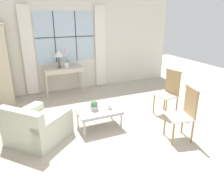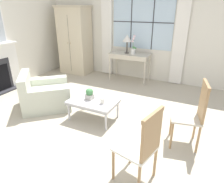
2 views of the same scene
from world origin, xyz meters
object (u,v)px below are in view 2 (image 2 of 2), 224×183
object	(u,v)px
accent_chair_wooden	(143,144)
armoire	(75,40)
armchair_upholstered	(45,95)
side_chair_wooden	(194,111)
potted_orchid	(133,48)
console_table	(130,57)
coffee_table	(93,102)
potted_plant_small	(89,94)
table_lamp	(127,39)
pillar_candle	(102,101)

from	to	relation	value
accent_chair_wooden	armoire	bearing A→B (deg)	134.44
armchair_upholstered	side_chair_wooden	bearing A→B (deg)	-0.39
side_chair_wooden	accent_chair_wooden	bearing A→B (deg)	-113.69
potted_orchid	console_table	bearing A→B (deg)	160.84
coffee_table	potted_plant_small	distance (m)	0.18
armoire	coffee_table	world-z (taller)	armoire
accent_chair_wooden	console_table	bearing A→B (deg)	113.61
potted_orchid	armchair_upholstered	distance (m)	2.74
table_lamp	console_table	bearing A→B (deg)	-2.87
console_table	accent_chair_wooden	distance (m)	3.82
console_table	coffee_table	world-z (taller)	console_table
potted_plant_small	pillar_candle	size ratio (longest dim) A/B	1.81
potted_orchid	side_chair_wooden	bearing A→B (deg)	-51.82
accent_chair_wooden	pillar_candle	bearing A→B (deg)	137.00
coffee_table	pillar_candle	xyz separation A→B (m)	(0.23, -0.05, 0.09)
console_table	pillar_candle	bearing A→B (deg)	-80.05
table_lamp	armchair_upholstered	world-z (taller)	table_lamp
console_table	side_chair_wooden	bearing A→B (deg)	-50.72
table_lamp	armchair_upholstered	xyz separation A→B (m)	(-0.94, -2.42, -0.95)
armoire	potted_orchid	bearing A→B (deg)	-0.40
potted_orchid	coffee_table	distance (m)	2.48
table_lamp	coffee_table	size ratio (longest dim) A/B	0.57
console_table	armchair_upholstered	world-z (taller)	console_table
armchair_upholstered	potted_plant_small	distance (m)	1.18
armoire	armchair_upholstered	distance (m)	2.66
potted_plant_small	side_chair_wooden	bearing A→B (deg)	-1.04
side_chair_wooden	coffee_table	size ratio (longest dim) A/B	1.17
table_lamp	potted_plant_small	distance (m)	2.51
armchair_upholstered	pillar_candle	distance (m)	1.48
potted_orchid	accent_chair_wooden	xyz separation A→B (m)	(1.42, -3.46, -0.41)
accent_chair_wooden	coffee_table	size ratio (longest dim) A/B	1.13
table_lamp	side_chair_wooden	bearing A→B (deg)	-49.44
potted_orchid	armoire	bearing A→B (deg)	179.60
armchair_upholstered	side_chair_wooden	distance (m)	3.05
console_table	armchair_upholstered	distance (m)	2.67
coffee_table	table_lamp	bearing A→B (deg)	97.13
console_table	accent_chair_wooden	xyz separation A→B (m)	(1.53, -3.50, -0.13)
armoire	coffee_table	size ratio (longest dim) A/B	2.30
potted_plant_small	armoire	bearing A→B (deg)	129.93
pillar_candle	armchair_upholstered	bearing A→B (deg)	177.65
armoire	pillar_candle	xyz separation A→B (m)	(2.31, -2.45, -0.60)
armchair_upholstered	potted_orchid	bearing A→B (deg)	64.38
armoire	console_table	xyz separation A→B (m)	(1.88, 0.02, -0.33)
accent_chair_wooden	potted_orchid	bearing A→B (deg)	112.35
table_lamp	coffee_table	xyz separation A→B (m)	(0.30, -2.43, -0.85)
accent_chair_wooden	pillar_candle	world-z (taller)	accent_chair_wooden
table_lamp	side_chair_wooden	size ratio (longest dim) A/B	0.49
armchair_upholstered	pillar_candle	world-z (taller)	armchair_upholstered
potted_plant_small	potted_orchid	bearing A→B (deg)	90.22
armoire	potted_orchid	world-z (taller)	armoire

